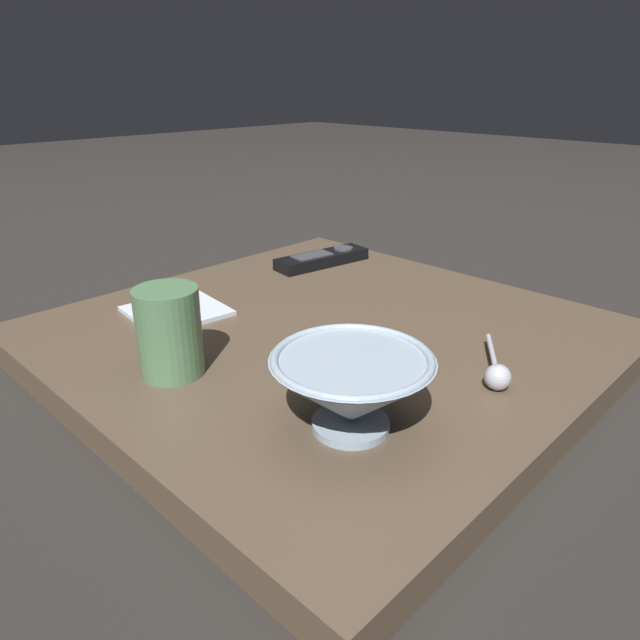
{
  "coord_description": "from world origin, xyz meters",
  "views": [
    {
      "loc": [
        0.5,
        0.48,
        0.35
      ],
      "look_at": [
        0.02,
        0.01,
        0.06
      ],
      "focal_mm": 32.14,
      "sensor_mm": 36.0,
      "label": 1
    }
  ],
  "objects_px": {
    "coffee_mug": "(169,332)",
    "teaspoon": "(497,374)",
    "folded_napkin": "(177,311)",
    "tv_remote_near": "(322,259)",
    "cereal_bowl": "(352,388)"
  },
  "relations": [
    {
      "from": "cereal_bowl",
      "to": "coffee_mug",
      "type": "height_order",
      "value": "coffee_mug"
    },
    {
      "from": "cereal_bowl",
      "to": "folded_napkin",
      "type": "xyz_separation_m",
      "value": [
        -0.04,
        -0.37,
        -0.04
      ]
    },
    {
      "from": "cereal_bowl",
      "to": "tv_remote_near",
      "type": "distance_m",
      "value": 0.52
    },
    {
      "from": "coffee_mug",
      "to": "tv_remote_near",
      "type": "xyz_separation_m",
      "value": [
        -0.41,
        -0.16,
        -0.04
      ]
    },
    {
      "from": "coffee_mug",
      "to": "folded_napkin",
      "type": "relative_size",
      "value": 0.74
    },
    {
      "from": "cereal_bowl",
      "to": "coffee_mug",
      "type": "distance_m",
      "value": 0.22
    },
    {
      "from": "coffee_mug",
      "to": "tv_remote_near",
      "type": "distance_m",
      "value": 0.44
    },
    {
      "from": "teaspoon",
      "to": "folded_napkin",
      "type": "height_order",
      "value": "teaspoon"
    },
    {
      "from": "tv_remote_near",
      "to": "folded_napkin",
      "type": "xyz_separation_m",
      "value": [
        0.31,
        0.01,
        -0.01
      ]
    },
    {
      "from": "cereal_bowl",
      "to": "folded_napkin",
      "type": "height_order",
      "value": "cereal_bowl"
    },
    {
      "from": "coffee_mug",
      "to": "teaspoon",
      "type": "distance_m",
      "value": 0.36
    },
    {
      "from": "coffee_mug",
      "to": "tv_remote_near",
      "type": "bearing_deg",
      "value": -158.47
    },
    {
      "from": "folded_napkin",
      "to": "tv_remote_near",
      "type": "bearing_deg",
      "value": -178.15
    },
    {
      "from": "cereal_bowl",
      "to": "tv_remote_near",
      "type": "bearing_deg",
      "value": -132.89
    },
    {
      "from": "tv_remote_near",
      "to": "folded_napkin",
      "type": "relative_size",
      "value": 1.33
    }
  ]
}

